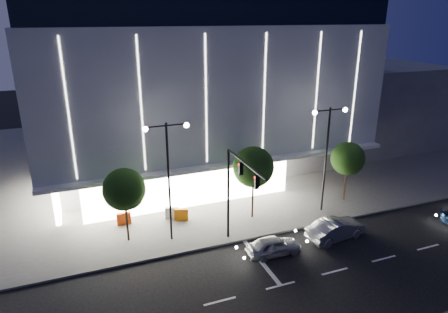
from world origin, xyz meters
name	(u,v)px	position (x,y,z in m)	size (l,w,h in m)	color
ground	(241,279)	(0.00, 0.00, 0.00)	(160.00, 160.00, 0.00)	black
sidewalk_museum	(200,153)	(5.00, 24.00, 0.07)	(70.00, 40.00, 0.15)	#474747
museum	(186,79)	(2.98, 22.31, 9.27)	(30.00, 25.80, 18.00)	#4C4C51
annex_building	(349,100)	(26.00, 24.00, 5.00)	(16.00, 20.00, 10.00)	#4C4C51
traffic_mast	(236,184)	(1.00, 3.34, 5.03)	(0.33, 5.89, 7.07)	black
street_lamp_west	(168,165)	(-3.00, 6.00, 5.96)	(3.16, 0.36, 9.00)	black
street_lamp_east	(327,145)	(10.00, 6.00, 5.96)	(3.16, 0.36, 9.00)	black
tree_left	(125,192)	(-5.97, 7.02, 4.03)	(3.02, 3.02, 5.72)	black
tree_mid	(254,169)	(4.03, 7.02, 4.33)	(3.25, 3.25, 6.15)	black
tree_right	(348,160)	(13.03, 7.02, 3.88)	(2.91, 2.91, 5.51)	black
car_lead	(274,246)	(3.20, 1.72, 0.66)	(1.57, 3.89, 1.33)	#9B9DA2
car_second	(336,229)	(8.50, 1.93, 0.78)	(1.66, 4.76, 1.57)	#989A9F
barrier_a	(124,219)	(-5.98, 9.46, 0.65)	(1.10, 0.25, 1.00)	#E23E0C
barrier_c	(181,215)	(-1.57, 8.50, 0.65)	(1.10, 0.25, 1.00)	orange
barrier_d	(172,213)	(-2.21, 9.02, 0.65)	(1.10, 0.25, 1.00)	silver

